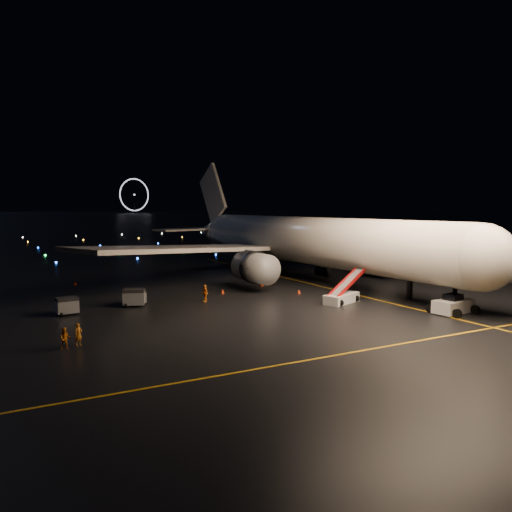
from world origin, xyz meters
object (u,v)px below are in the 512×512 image
object	(u,v)px
crew_a	(78,334)
crew_b	(65,338)
belt_loader	(342,288)
baggage_cart_1	(134,298)
pushback_tug	(453,304)
crew_c	(205,293)
airliner	(291,214)
baggage_cart_2	(67,306)
baggage_cart_0	(138,297)

from	to	relation	value
crew_a	crew_b	distance (m)	1.19
crew_a	belt_loader	bearing A→B (deg)	-22.09
belt_loader	crew_a	world-z (taller)	belt_loader
crew_a	crew_b	bearing A→B (deg)	178.79
belt_loader	baggage_cart_1	distance (m)	22.62
crew_b	belt_loader	bearing A→B (deg)	21.30
baggage_cart_1	pushback_tug	bearing A→B (deg)	-14.84
crew_b	baggage_cart_1	xyz separation A→B (m)	(8.69, 13.60, 0.10)
belt_loader	baggage_cart_1	world-z (taller)	belt_loader
crew_b	crew_c	distance (m)	20.58
airliner	pushback_tug	xyz separation A→B (m)	(0.55, -29.43, -8.50)
pushback_tug	crew_b	size ratio (longest dim) A/B	2.47
airliner	belt_loader	bearing A→B (deg)	-109.17
crew_c	baggage_cart_2	distance (m)	14.61
pushback_tug	baggage_cart_0	xyz separation A→B (m)	(-26.42, 19.75, -0.22)
pushback_tug	crew_a	distance (m)	35.28
baggage_cart_1	baggage_cart_0	bearing A→B (deg)	75.97
crew_a	baggage_cart_0	xyz separation A→B (m)	(8.42, 14.18, -0.11)
crew_a	crew_c	distance (m)	19.40
pushback_tug	baggage_cart_2	bearing A→B (deg)	145.05
pushback_tug	baggage_cart_1	distance (m)	32.94
crew_b	baggage_cart_1	distance (m)	16.14
airliner	baggage_cart_2	bearing A→B (deg)	-163.15
crew_c	baggage_cart_0	world-z (taller)	crew_c
airliner	crew_c	distance (m)	23.97
belt_loader	baggage_cart_0	distance (m)	22.42
airliner	crew_a	size ratio (longest dim) A/B	38.13
pushback_tug	crew_c	distance (m)	26.15
crew_b	crew_c	size ratio (longest dim) A/B	0.86
airliner	baggage_cart_2	distance (m)	36.60
airliner	baggage_cart_1	xyz separation A→B (m)	(-26.63, -10.84, -8.54)
pushback_tug	crew_c	bearing A→B (deg)	130.50
baggage_cart_1	crew_c	bearing A→B (deg)	11.03
pushback_tug	baggage_cart_2	distance (m)	38.36
baggage_cart_2	pushback_tug	bearing A→B (deg)	-34.96
baggage_cart_0	baggage_cart_2	bearing A→B (deg)	-148.61
baggage_cart_1	belt_loader	bearing A→B (deg)	-4.02
baggage_cart_0	baggage_cart_2	size ratio (longest dim) A/B	0.89
pushback_tug	baggage_cart_1	world-z (taller)	pushback_tug
crew_b	crew_c	world-z (taller)	crew_c
belt_loader	baggage_cart_2	bearing A→B (deg)	142.15
airliner	baggage_cart_2	world-z (taller)	airliner
belt_loader	crew_b	xyz separation A→B (m)	(-29.41, -4.57, -0.85)
belt_loader	crew_c	bearing A→B (deg)	127.16
baggage_cart_1	baggage_cart_2	world-z (taller)	baggage_cart_1
crew_b	baggage_cart_0	bearing A→B (deg)	69.81
belt_loader	crew_b	world-z (taller)	belt_loader
belt_loader	crew_a	size ratio (longest dim) A/B	3.96
baggage_cart_0	airliner	bearing A→B (deg)	36.12
crew_a	baggage_cart_0	world-z (taller)	crew_a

